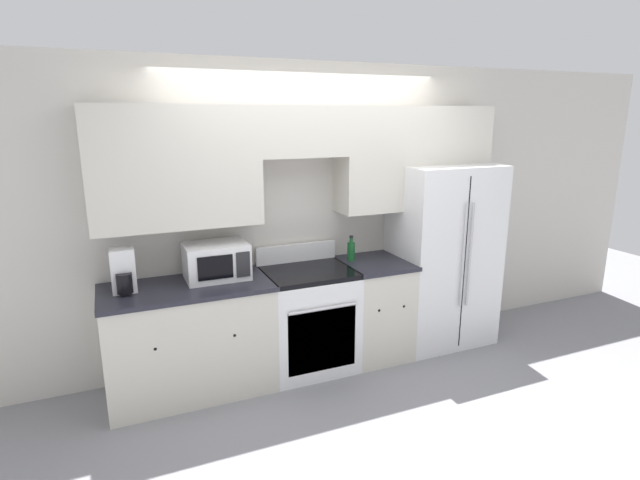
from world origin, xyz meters
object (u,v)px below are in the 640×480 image
(oven_range, at_px, (308,318))
(bottle, at_px, (351,251))
(microwave, at_px, (216,261))
(refrigerator, at_px, (440,254))

(oven_range, relative_size, bottle, 4.63)
(microwave, height_order, bottle, microwave)
(refrigerator, distance_m, bottle, 0.93)
(refrigerator, xyz_separation_m, microwave, (-2.13, 0.04, 0.17))
(refrigerator, relative_size, microwave, 3.50)
(oven_range, height_order, refrigerator, refrigerator)
(oven_range, height_order, bottle, bottle)
(bottle, bearing_deg, oven_range, -165.68)
(oven_range, xyz_separation_m, bottle, (0.46, 0.12, 0.53))
(microwave, bearing_deg, bottle, 1.13)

